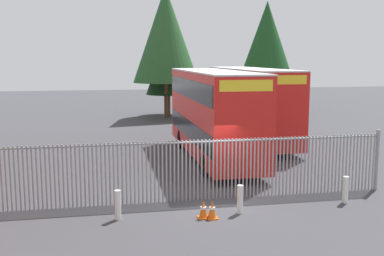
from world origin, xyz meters
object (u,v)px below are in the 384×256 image
bollard_near_right (346,190)px  traffic_cone_near_kerb (212,210)px  double_decker_bus_near_gate (213,111)px  bollard_center_front (240,199)px  double_decker_bus_behind_fence_left (250,102)px  bollard_near_left (118,205)px  traffic_cone_by_gate (203,209)px

bollard_near_right → traffic_cone_near_kerb: size_ratio=1.61×
double_decker_bus_near_gate → bollard_center_front: 8.60m
double_decker_bus_behind_fence_left → bollard_near_left: 14.91m
double_decker_bus_near_gate → bollard_near_right: bearing=-70.1°
bollard_near_left → traffic_cone_by_gate: size_ratio=1.61×
double_decker_bus_behind_fence_left → bollard_near_left: (-8.31, -12.22, -1.95)m
double_decker_bus_near_gate → bollard_near_left: 9.76m
double_decker_bus_near_gate → traffic_cone_by_gate: (-2.35, -8.53, -2.13)m
bollard_near_left → bollard_center_front: (3.95, -0.17, 0.00)m
bollard_near_left → traffic_cone_by_gate: bearing=-8.3°
bollard_center_front → traffic_cone_near_kerb: bollard_center_front is taller
bollard_near_right → traffic_cone_by_gate: 5.27m
double_decker_bus_behind_fence_left → traffic_cone_by_gate: (-5.64, -12.61, -2.13)m
bollard_near_left → traffic_cone_by_gate: (2.67, -0.39, -0.19)m
bollard_near_right → traffic_cone_near_kerb: 5.02m
double_decker_bus_near_gate → bollard_center_front: double_decker_bus_near_gate is taller
double_decker_bus_near_gate → traffic_cone_by_gate: double_decker_bus_near_gate is taller
bollard_center_front → traffic_cone_near_kerb: bearing=-162.9°
bollard_near_right → double_decker_bus_behind_fence_left: bearing=88.1°
bollard_center_front → traffic_cone_by_gate: bollard_center_front is taller
bollard_near_left → bollard_near_right: same height
traffic_cone_by_gate → traffic_cone_near_kerb: bearing=-19.6°
double_decker_bus_near_gate → bollard_near_left: double_decker_bus_near_gate is taller
double_decker_bus_behind_fence_left → bollard_near_right: bearing=-91.9°
double_decker_bus_behind_fence_left → bollard_near_left: size_ratio=11.38×
bollard_near_right → traffic_cone_by_gate: bollard_near_right is taller
traffic_cone_near_kerb → bollard_near_right: bearing=7.8°
bollard_near_right → double_decker_bus_near_gate: bearing=109.9°
traffic_cone_by_gate → bollard_near_right: bearing=6.4°
traffic_cone_near_kerb → bollard_center_front: bearing=17.1°
traffic_cone_by_gate → bollard_near_left: bearing=171.7°
traffic_cone_by_gate → double_decker_bus_near_gate: bearing=74.6°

